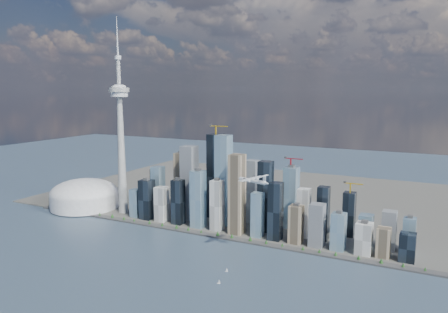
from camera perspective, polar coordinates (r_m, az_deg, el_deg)
The scene contains 10 objects.
ground at distance 906.22m, azimuth -10.88°, elevation -14.57°, with size 4000.00×4000.00×0.00m, color #2D4150.
seawall at distance 1099.46m, azimuth -2.77°, elevation -10.06°, with size 1100.00×22.00×4.00m, color #383838.
land at distance 1491.43m, azimuth 5.85°, elevation -5.05°, with size 1400.00×900.00×3.00m, color #4C4C47.
shoreline_trees at distance 1097.29m, azimuth -2.77°, elevation -9.72°, with size 960.53×7.20×8.80m.
skyscraper_cluster at distance 1125.00m, azimuth 2.06°, elevation -5.45°, with size 736.00×142.00×258.63m.
needle_tower at distance 1268.83m, azimuth -13.35°, elevation 3.07°, with size 56.00×56.00×550.50m.
dome_stadium at distance 1387.54m, azimuth -17.77°, elevation -4.87°, with size 200.00×200.00×86.00m.
airplane at distance 885.12m, azimuth 3.79°, elevation -3.13°, with size 77.54×69.20×19.21m.
sailboat_west at distance 841.48m, azimuth -0.66°, elevation -16.09°, with size 6.47×2.53×8.93m.
sailboat_east at distance 890.42m, azimuth 0.36°, elevation -14.64°, with size 6.43×2.92×8.90m.
Camera 1 is at (517.28, -653.01, 356.69)m, focal length 35.00 mm.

